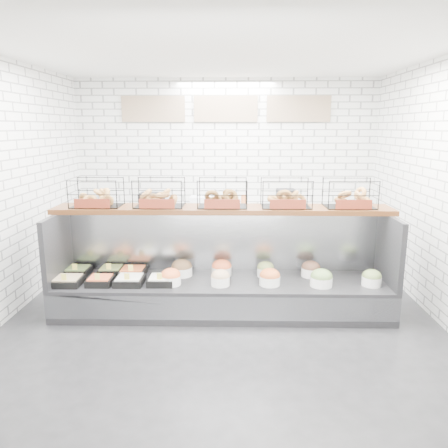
{
  "coord_description": "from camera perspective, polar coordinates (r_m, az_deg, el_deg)",
  "views": [
    {
      "loc": [
        0.13,
        -4.71,
        2.21
      ],
      "look_at": [
        0.02,
        0.45,
        1.06
      ],
      "focal_mm": 35.0,
      "sensor_mm": 36.0,
      "label": 1
    }
  ],
  "objects": [
    {
      "name": "room_shell",
      "position": [
        5.31,
        -0.18,
        10.93
      ],
      "size": [
        5.02,
        5.51,
        3.01
      ],
      "color": "silver",
      "rests_on": "ground"
    },
    {
      "name": "bagel_shelf",
      "position": [
        5.29,
        -0.19,
        3.51
      ],
      "size": [
        4.1,
        0.5,
        0.4
      ],
      "color": "#3B1D0C",
      "rests_on": "display_case"
    },
    {
      "name": "ground",
      "position": [
        5.2,
        -0.33,
        -12.58
      ],
      "size": [
        5.5,
        5.5,
        0.0
      ],
      "primitive_type": "plane",
      "color": "black",
      "rests_on": "ground"
    },
    {
      "name": "prep_counter",
      "position": [
        7.35,
        0.12,
        -1.13
      ],
      "size": [
        4.0,
        0.6,
        1.2
      ],
      "color": "#93969B",
      "rests_on": "ground"
    },
    {
      "name": "display_case",
      "position": [
        5.39,
        -0.44,
        -7.85
      ],
      "size": [
        4.0,
        0.9,
        1.2
      ],
      "color": "black",
      "rests_on": "ground"
    }
  ]
}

